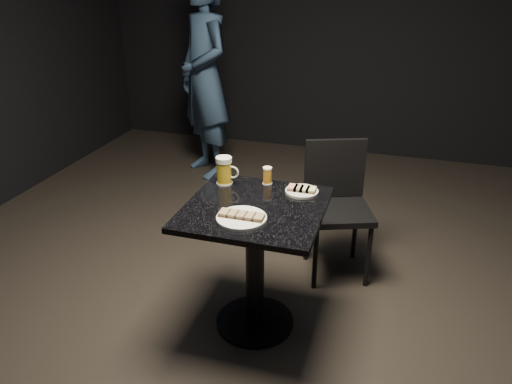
# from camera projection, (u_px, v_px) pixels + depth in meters

# --- Properties ---
(floor) EXTENTS (6.00, 6.00, 0.00)m
(floor) POSITION_uv_depth(u_px,v_px,m) (255.00, 323.00, 2.86)
(floor) COLOR black
(floor) RESTS_ON ground
(plate_large) EXTENTS (0.25, 0.25, 0.01)m
(plate_large) POSITION_uv_depth(u_px,v_px,m) (242.00, 218.00, 2.41)
(plate_large) COLOR white
(plate_large) RESTS_ON table
(plate_small) EXTENTS (0.18, 0.18, 0.01)m
(plate_small) POSITION_uv_depth(u_px,v_px,m) (302.00, 191.00, 2.68)
(plate_small) COLOR silver
(plate_small) RESTS_ON table
(patron) EXTENTS (0.80, 0.77, 1.84)m
(patron) POSITION_uv_depth(u_px,v_px,m) (205.00, 78.00, 4.50)
(patron) COLOR navy
(patron) RESTS_ON floor
(table) EXTENTS (0.70, 0.70, 0.75)m
(table) POSITION_uv_depth(u_px,v_px,m) (255.00, 247.00, 2.64)
(table) COLOR black
(table) RESTS_ON floor
(beer_mug) EXTENTS (0.13, 0.09, 0.16)m
(beer_mug) POSITION_uv_depth(u_px,v_px,m) (225.00, 171.00, 2.76)
(beer_mug) COLOR silver
(beer_mug) RESTS_ON table
(beer_tumbler) EXTENTS (0.06, 0.06, 0.10)m
(beer_tumbler) POSITION_uv_depth(u_px,v_px,m) (267.00, 176.00, 2.77)
(beer_tumbler) COLOR silver
(beer_tumbler) RESTS_ON table
(chair) EXTENTS (0.51, 0.51, 0.87)m
(chair) POSITION_uv_depth(u_px,v_px,m) (337.00, 200.00, 3.18)
(chair) COLOR black
(chair) RESTS_ON floor
(canapes_on_plate_large) EXTENTS (0.22, 0.07, 0.02)m
(canapes_on_plate_large) POSITION_uv_depth(u_px,v_px,m) (241.00, 215.00, 2.40)
(canapes_on_plate_large) COLOR #4C3521
(canapes_on_plate_large) RESTS_ON plate_large
(canapes_on_plate_small) EXTENTS (0.15, 0.07, 0.02)m
(canapes_on_plate_small) POSITION_uv_depth(u_px,v_px,m) (302.00, 189.00, 2.68)
(canapes_on_plate_small) COLOR #4C3521
(canapes_on_plate_small) RESTS_ON plate_small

